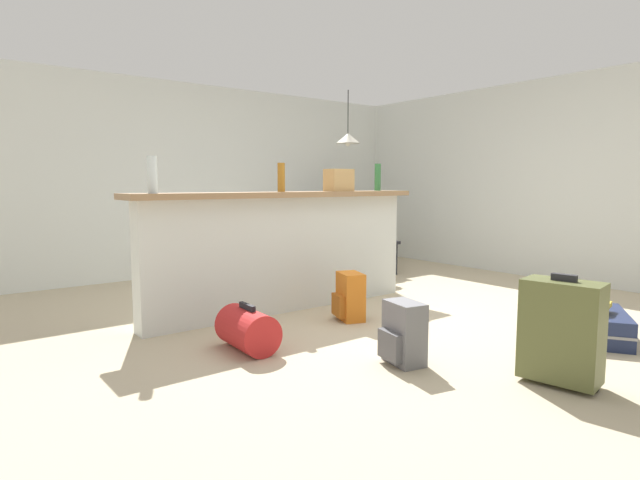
{
  "coord_description": "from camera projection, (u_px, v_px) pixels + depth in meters",
  "views": [
    {
      "loc": [
        -3.2,
        -3.45,
        1.2
      ],
      "look_at": [
        0.09,
        0.78,
        0.61
      ],
      "focal_mm": 28.97,
      "sensor_mm": 36.0,
      "label": 1
    }
  ],
  "objects": [
    {
      "name": "ground_plane",
      "position": [
        364.0,
        316.0,
        4.79
      ],
      "size": [
        13.0,
        13.0,
        0.05
      ],
      "primitive_type": "cube",
      "color": "#BCAD8E"
    },
    {
      "name": "wall_back",
      "position": [
        213.0,
        180.0,
        7.05
      ],
      "size": [
        6.6,
        0.1,
        2.5
      ],
      "primitive_type": "cube",
      "color": "silver",
      "rests_on": "ground_plane"
    },
    {
      "name": "wall_right",
      "position": [
        521.0,
        180.0,
        6.75
      ],
      "size": [
        0.1,
        6.0,
        2.5
      ],
      "primitive_type": "cube",
      "color": "silver",
      "rests_on": "ground_plane"
    },
    {
      "name": "partition_half_wall",
      "position": [
        285.0,
        254.0,
        4.87
      ],
      "size": [
        2.8,
        0.2,
        1.07
      ],
      "primitive_type": "cube",
      "color": "silver",
      "rests_on": "ground_plane"
    },
    {
      "name": "bar_countertop",
      "position": [
        284.0,
        194.0,
        4.8
      ],
      "size": [
        2.96,
        0.4,
        0.05
      ],
      "primitive_type": "cube",
      "color": "#93704C",
      "rests_on": "partition_half_wall"
    },
    {
      "name": "bottle_clear",
      "position": [
        152.0,
        175.0,
        3.96
      ],
      "size": [
        0.07,
        0.07,
        0.29
      ],
      "primitive_type": "cylinder",
      "color": "silver",
      "rests_on": "bar_countertop"
    },
    {
      "name": "bottle_amber",
      "position": [
        281.0,
        177.0,
        4.75
      ],
      "size": [
        0.07,
        0.07,
        0.27
      ],
      "primitive_type": "cylinder",
      "color": "#9E661E",
      "rests_on": "bar_countertop"
    },
    {
      "name": "bottle_green",
      "position": [
        378.0,
        177.0,
        5.59
      ],
      "size": [
        0.07,
        0.07,
        0.29
      ],
      "primitive_type": "cylinder",
      "color": "#2D6B38",
      "rests_on": "bar_countertop"
    },
    {
      "name": "grocery_bag",
      "position": [
        339.0,
        180.0,
        5.13
      ],
      "size": [
        0.26,
        0.18,
        0.22
      ],
      "primitive_type": "cube",
      "color": "tan",
      "rests_on": "bar_countertop"
    },
    {
      "name": "dining_table",
      "position": [
        347.0,
        223.0,
        7.28
      ],
      "size": [
        1.1,
        0.8,
        0.74
      ],
      "color": "brown",
      "rests_on": "ground_plane"
    },
    {
      "name": "dining_chair_near_partition",
      "position": [
        375.0,
        235.0,
        6.85
      ],
      "size": [
        0.4,
        0.4,
        0.93
      ],
      "color": "black",
      "rests_on": "ground_plane"
    },
    {
      "name": "dining_chair_far_side",
      "position": [
        331.0,
        229.0,
        7.74
      ],
      "size": [
        0.41,
        0.41,
        0.93
      ],
      "color": "black",
      "rests_on": "ground_plane"
    },
    {
      "name": "pendant_lamp",
      "position": [
        348.0,
        138.0,
        7.25
      ],
      "size": [
        0.34,
        0.34,
        0.78
      ],
      "color": "black"
    },
    {
      "name": "suitcase_flat_navy",
      "position": [
        591.0,
        324.0,
        4.01
      ],
      "size": [
        0.88,
        0.79,
        0.22
      ],
      "color": "#1E284C",
      "rests_on": "ground_plane"
    },
    {
      "name": "backpack_grey",
      "position": [
        403.0,
        334.0,
        3.43
      ],
      "size": [
        0.29,
        0.31,
        0.42
      ],
      "color": "slate",
      "rests_on": "ground_plane"
    },
    {
      "name": "backpack_orange",
      "position": [
        350.0,
        297.0,
        4.55
      ],
      "size": [
        0.3,
        0.32,
        0.42
      ],
      "color": "orange",
      "rests_on": "ground_plane"
    },
    {
      "name": "suitcase_upright_olive",
      "position": [
        561.0,
        331.0,
        3.06
      ],
      "size": [
        0.31,
        0.48,
        0.67
      ],
      "color": "#51562D",
      "rests_on": "ground_plane"
    },
    {
      "name": "duffel_bag_red",
      "position": [
        248.0,
        330.0,
        3.72
      ],
      "size": [
        0.32,
        0.49,
        0.34
      ],
      "color": "red",
      "rests_on": "ground_plane"
    },
    {
      "name": "book_stack",
      "position": [
        594.0,
        307.0,
        3.95
      ],
      "size": [
        0.25,
        0.24,
        0.08
      ],
      "color": "black",
      "rests_on": "suitcase_flat_navy"
    }
  ]
}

